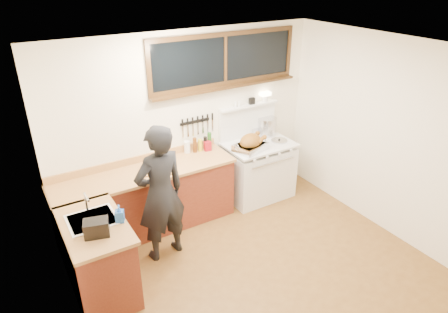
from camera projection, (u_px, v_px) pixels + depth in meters
ground_plane at (256, 269)px, 4.88m from camera, size 4.00×3.50×0.02m
room_shell at (262, 145)px, 4.15m from camera, size 4.10×3.60×2.65m
counter_back at (148, 200)px, 5.42m from camera, size 2.44×0.64×1.00m
counter_left at (98, 258)px, 4.36m from camera, size 0.64×1.09×0.90m
sink_unit at (93, 224)px, 4.26m from camera, size 0.50×0.45×0.37m
vintage_stove at (258, 169)px, 6.22m from camera, size 1.02×0.74×1.58m
back_window at (225, 66)px, 5.57m from camera, size 2.32×0.13×0.77m
left_doorway at (90, 293)px, 3.05m from camera, size 0.02×1.04×2.17m
knife_strip at (196, 122)px, 5.68m from camera, size 0.52×0.03×0.28m
man at (161, 194)px, 4.74m from camera, size 0.69×0.50×1.76m
soap_bottle at (119, 214)px, 4.16m from camera, size 0.12×0.12×0.20m
toaster at (96, 228)px, 3.96m from camera, size 0.28×0.23×0.17m
cutting_board at (156, 167)px, 5.21m from camera, size 0.51×0.45×0.14m
roast_turkey at (251, 144)px, 5.76m from camera, size 0.53×0.45×0.25m
stockpot at (267, 126)px, 6.27m from camera, size 0.37×0.37×0.28m
saucepan at (256, 133)px, 6.24m from camera, size 0.17×0.28×0.12m
pot_lid at (279, 140)px, 6.09m from camera, size 0.27×0.27×0.04m
coffee_tin at (208, 146)px, 5.77m from camera, size 0.10×0.08×0.14m
pitcher at (187, 147)px, 5.70m from camera, size 0.11×0.11×0.17m
bottle_cluster at (203, 143)px, 5.76m from camera, size 0.30×0.06×0.25m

